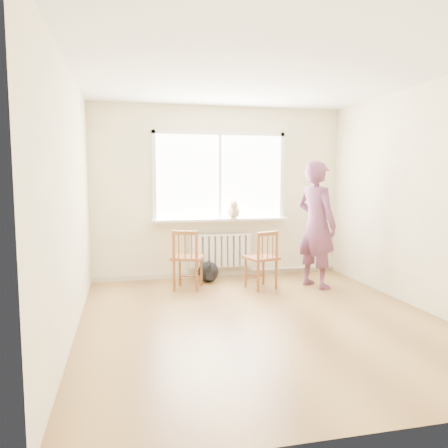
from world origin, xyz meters
TOP-DOWN VIEW (x-y plane):
  - floor at (0.00, 0.00)m, footprint 4.50×4.50m
  - ceiling at (0.00, 0.00)m, footprint 4.50×4.50m
  - back_wall at (0.00, 2.25)m, footprint 4.00×0.01m
  - window at (0.00, 2.22)m, footprint 2.12×0.05m
  - windowsill at (0.00, 2.14)m, footprint 2.15×0.22m
  - radiator at (0.00, 2.16)m, footprint 1.00×0.12m
  - heating_pipe at (1.25, 2.19)m, footprint 1.40×0.04m
  - baseboard at (0.00, 2.23)m, footprint 4.00×0.03m
  - chair_left at (-0.63, 1.50)m, footprint 0.54×0.53m
  - chair_right at (0.43, 1.30)m, footprint 0.51×0.50m
  - person at (1.22, 1.25)m, footprint 0.67×0.79m
  - cat at (0.18, 2.05)m, footprint 0.25×0.45m
  - backpack at (-0.26, 1.87)m, footprint 0.35×0.28m

SIDE VIEW (x-z plane):
  - floor at x=0.00m, z-range 0.00..0.00m
  - baseboard at x=0.00m, z-range 0.00..0.08m
  - heating_pipe at x=1.25m, z-range 0.06..0.10m
  - backpack at x=-0.26m, z-range 0.00..0.32m
  - chair_right at x=0.43m, z-range 0.00..0.84m
  - chair_left at x=-0.63m, z-range 0.00..0.86m
  - radiator at x=0.00m, z-range 0.16..0.71m
  - person at x=1.22m, z-range 0.00..1.83m
  - windowsill at x=0.00m, z-range 0.91..0.95m
  - cat at x=0.18m, z-range 0.92..1.23m
  - back_wall at x=0.00m, z-range 0.00..2.70m
  - window at x=0.00m, z-range 0.95..2.37m
  - ceiling at x=0.00m, z-range 2.70..2.70m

